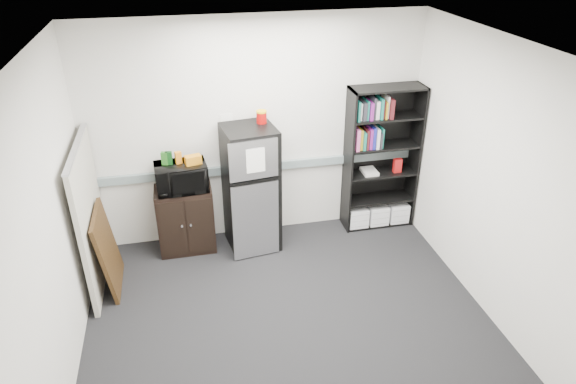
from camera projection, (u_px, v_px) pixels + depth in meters
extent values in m
plane|color=black|center=(289.00, 318.00, 5.20)|extent=(4.00, 4.00, 0.00)
cube|color=silver|center=(257.00, 132.00, 6.07)|extent=(4.00, 0.02, 2.70)
cube|color=silver|center=(491.00, 181.00, 4.94)|extent=(0.02, 3.50, 2.70)
cube|color=silver|center=(50.00, 229.00, 4.18)|extent=(0.02, 3.50, 2.70)
cube|color=white|center=(289.00, 50.00, 3.92)|extent=(4.00, 3.50, 0.02)
cube|color=slate|center=(258.00, 167.00, 6.26)|extent=(3.92, 0.05, 0.10)
cube|color=white|center=(227.00, 118.00, 5.90)|extent=(0.14, 0.00, 0.10)
cube|color=black|center=(348.00, 162.00, 6.31)|extent=(0.02, 0.34, 1.85)
cube|color=black|center=(414.00, 156.00, 6.48)|extent=(0.02, 0.34, 1.85)
cube|color=black|center=(377.00, 154.00, 6.54)|extent=(0.90, 0.02, 1.85)
cube|color=black|center=(388.00, 88.00, 5.96)|extent=(0.90, 0.34, 0.02)
cube|color=black|center=(376.00, 221.00, 6.83)|extent=(0.85, 0.32, 0.03)
cube|color=black|center=(378.00, 198.00, 6.66)|extent=(0.85, 0.32, 0.03)
cube|color=black|center=(380.00, 173.00, 6.48)|extent=(0.85, 0.32, 0.02)
cube|color=black|center=(383.00, 146.00, 6.31)|extent=(0.85, 0.32, 0.02)
cube|color=black|center=(385.00, 117.00, 6.13)|extent=(0.85, 0.32, 0.02)
cube|color=white|center=(356.00, 215.00, 6.70)|extent=(0.25, 0.30, 0.25)
cube|color=white|center=(376.00, 213.00, 6.75)|extent=(0.25, 0.30, 0.25)
cube|color=white|center=(396.00, 210.00, 6.80)|extent=(0.25, 0.30, 0.25)
cube|color=#9F9B8D|center=(91.00, 218.00, 5.39)|extent=(0.05, 1.30, 1.60)
cube|color=#B2B2B7|center=(76.00, 147.00, 5.01)|extent=(0.06, 1.30, 0.02)
cube|color=black|center=(186.00, 219.00, 6.13)|extent=(0.66, 0.41, 0.82)
cube|color=black|center=(173.00, 230.00, 5.92)|extent=(0.30, 0.01, 0.72)
cube|color=black|center=(200.00, 227.00, 5.98)|extent=(0.30, 0.01, 0.72)
cylinder|color=#B2B2B7|center=(182.00, 226.00, 5.90)|extent=(0.02, 0.02, 0.02)
cylinder|color=#B2B2B7|center=(191.00, 225.00, 5.92)|extent=(0.02, 0.02, 0.02)
imported|color=black|center=(181.00, 177.00, 5.84)|extent=(0.61, 0.44, 0.32)
cube|color=#205819|center=(165.00, 158.00, 5.73)|extent=(0.08, 0.06, 0.15)
cube|color=#0B340F|center=(169.00, 158.00, 5.74)|extent=(0.07, 0.06, 0.15)
cube|color=orange|center=(178.00, 158.00, 5.76)|extent=(0.08, 0.07, 0.14)
cube|color=#C47713|center=(193.00, 160.00, 5.76)|extent=(0.20, 0.14, 0.10)
cube|color=black|center=(251.00, 190.00, 6.05)|extent=(0.65, 0.65, 1.51)
cube|color=#BCBBC0|center=(254.00, 160.00, 5.55)|extent=(0.55, 0.09, 0.45)
cube|color=#BCBBC0|center=(256.00, 221.00, 5.91)|extent=(0.55, 0.09, 0.97)
cube|color=black|center=(255.00, 182.00, 5.66)|extent=(0.55, 0.08, 0.03)
cube|color=white|center=(256.00, 161.00, 5.54)|extent=(0.21, 0.03, 0.28)
cube|color=black|center=(249.00, 129.00, 5.68)|extent=(0.65, 0.65, 0.02)
cylinder|color=#9B0807|center=(262.00, 117.00, 5.78)|extent=(0.12, 0.12, 0.14)
cylinder|color=gold|center=(261.00, 110.00, 5.74)|extent=(0.12, 0.12, 0.02)
cube|color=black|center=(108.00, 250.00, 5.46)|extent=(0.16, 0.72, 0.92)
cube|color=silver|center=(110.00, 250.00, 5.46)|extent=(0.11, 0.61, 0.78)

